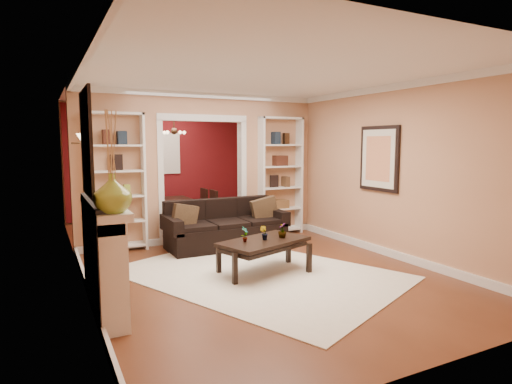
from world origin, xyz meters
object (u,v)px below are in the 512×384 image
coffee_table (264,256)px  fireplace (105,256)px  sofa (226,224)px  bookshelf_right (280,176)px  bookshelf_left (117,183)px  dining_table (176,213)px

coffee_table → fireplace: fireplace is taller
fireplace → sofa: bearing=41.1°
coffee_table → bookshelf_right: bearing=36.5°
bookshelf_left → bookshelf_right: (3.10, 0.00, 0.00)m
coffee_table → bookshelf_left: 2.85m
coffee_table → bookshelf_right: bookshelf_right is taller
dining_table → bookshelf_right: bearing=-135.6°
coffee_table → bookshelf_left: bearing=107.1°
bookshelf_left → dining_table: bearing=48.9°
sofa → coffee_table: size_ratio=1.68×
sofa → dining_table: 2.27m
sofa → fireplace: 2.97m
bookshelf_right → coffee_table: bearing=-124.7°
coffee_table → fireplace: size_ratio=0.73×
dining_table → bookshelf_left: bearing=138.9°
fireplace → dining_table: bearing=64.6°
coffee_table → fireplace: 2.18m
sofa → bookshelf_right: (1.40, 0.58, 0.74)m
sofa → dining_table: sofa is taller
bookshelf_left → fireplace: bookshelf_left is taller
coffee_table → dining_table: 3.87m
dining_table → sofa: bearing=-174.0°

